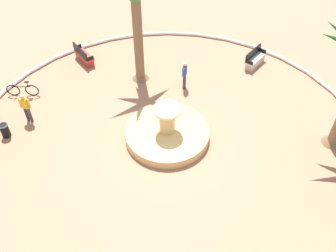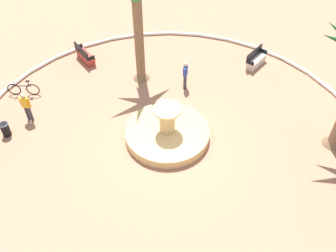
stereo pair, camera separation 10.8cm
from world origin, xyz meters
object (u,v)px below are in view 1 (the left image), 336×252
at_px(bench_east, 255,60).
at_px(person_cyclist_helmet, 26,107).
at_px(bench_southeast, 84,56).
at_px(palm_tree_by_curb, 136,3).
at_px(trash_bin, 5,130).
at_px(fountain, 167,133).
at_px(bicycle_red_frame, 23,90).
at_px(person_pedestrian_stroll, 185,74).

bearing_deg(bench_east, person_cyclist_helmet, -57.20).
distance_m(bench_east, bench_southeast, 9.97).
height_order(palm_tree_by_curb, bench_southeast, palm_tree_by_curb).
bearing_deg(palm_tree_by_curb, bench_southeast, -104.36).
height_order(bench_east, trash_bin, bench_east).
distance_m(fountain, person_cyclist_helmet, 6.93).
height_order(palm_tree_by_curb, bicycle_red_frame, palm_tree_by_curb).
relative_size(bicycle_red_frame, person_cyclist_helmet, 1.02).
xyz_separation_m(bench_east, person_cyclist_helmet, (6.92, -10.74, 0.59)).
xyz_separation_m(person_cyclist_helmet, person_pedestrian_stroll, (-4.06, 7.07, -0.01)).
height_order(bench_southeast, person_pedestrian_stroll, person_pedestrian_stroll).
xyz_separation_m(bench_southeast, trash_bin, (6.50, -1.53, 0.04)).
distance_m(palm_tree_by_curb, bench_southeast, 5.62).
relative_size(bench_southeast, trash_bin, 2.09).
distance_m(fountain, bicycle_red_frame, 8.21).
distance_m(palm_tree_by_curb, bench_east, 7.89).
distance_m(fountain, person_pedestrian_stroll, 3.88).
relative_size(trash_bin, person_cyclist_helmet, 0.44).
height_order(palm_tree_by_curb, person_pedestrian_stroll, palm_tree_by_curb).
bearing_deg(trash_bin, person_pedestrian_stroll, 124.23).
xyz_separation_m(fountain, trash_bin, (1.42, -7.52, 0.10)).
distance_m(fountain, palm_tree_by_curb, 6.38).
xyz_separation_m(bench_east, trash_bin, (8.10, -11.37, 0.04)).
bearing_deg(person_cyclist_helmet, bicycle_red_frame, -145.74).
bearing_deg(bicycle_red_frame, person_pedestrian_stroll, 105.72).
xyz_separation_m(palm_tree_by_curb, trash_bin, (5.57, -5.17, -4.13)).
relative_size(trash_bin, person_pedestrian_stroll, 0.44).
xyz_separation_m(fountain, bench_east, (-6.68, 3.85, 0.06)).
relative_size(fountain, person_cyclist_helmet, 2.38).
bearing_deg(person_cyclist_helmet, palm_tree_by_curb, 134.03).
bearing_deg(fountain, trash_bin, -79.30).
height_order(bench_east, bench_southeast, same).
bearing_deg(person_pedestrian_stroll, fountain, -2.69).
distance_m(bicycle_red_frame, person_cyclist_helmet, 2.17).
bearing_deg(bench_southeast, person_cyclist_helmet, -9.55).
bearing_deg(bicycle_red_frame, bench_east, 113.49).
relative_size(bench_east, trash_bin, 2.26).
height_order(bench_east, bicycle_red_frame, bench_east).
bearing_deg(bench_southeast, person_pedestrian_stroll, 78.46).
xyz_separation_m(bench_east, bench_southeast, (1.60, -9.85, 0.00)).
bearing_deg(palm_tree_by_curb, bicycle_red_frame, -65.15).
xyz_separation_m(bicycle_red_frame, person_pedestrian_stroll, (-2.32, 8.25, 0.54)).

